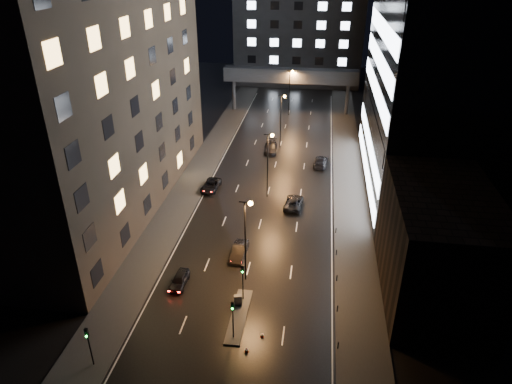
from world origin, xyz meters
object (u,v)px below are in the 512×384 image
at_px(car_toward_a, 294,202).
at_px(car_toward_b, 321,162).
at_px(car_away_a, 180,280).
at_px(utility_cabinet, 238,300).
at_px(car_away_b, 239,251).
at_px(car_away_d, 271,147).
at_px(car_away_c, 211,186).

distance_m(car_toward_a, car_toward_b, 15.59).
bearing_deg(car_toward_b, car_away_a, 72.86).
distance_m(car_away_a, utility_cabinet, 7.42).
bearing_deg(car_away_b, utility_cabinet, -77.83).
distance_m(car_toward_b, utility_cabinet, 37.87).
relative_size(car_away_b, car_away_d, 0.82).
bearing_deg(car_away_c, car_away_b, -61.53).
bearing_deg(car_away_b, car_toward_a, 69.72).
height_order(car_away_b, car_toward_b, car_toward_b).
height_order(car_away_c, utility_cabinet, car_away_c).
xyz_separation_m(car_away_b, car_toward_a, (5.69, 13.27, -0.03)).
distance_m(car_away_a, car_toward_b, 37.71).
bearing_deg(car_away_a, car_toward_b, 67.43).
bearing_deg(car_away_d, car_toward_a, -77.84).
height_order(car_away_a, utility_cabinet, car_away_a).
bearing_deg(car_away_c, car_toward_b, 38.99).
distance_m(car_toward_a, utility_cabinet, 22.29).
height_order(car_away_b, utility_cabinet, car_away_b).
xyz_separation_m(car_toward_a, car_toward_b, (3.64, 15.16, 0.05)).
bearing_deg(utility_cabinet, car_toward_b, 61.79).
bearing_deg(car_away_a, utility_cabinet, -18.15).
distance_m(car_away_b, car_toward_a, 14.44).
xyz_separation_m(car_away_d, utility_cabinet, (1.40, -42.18, -0.08)).
xyz_separation_m(car_away_d, car_toward_b, (9.33, -5.15, -0.04)).
xyz_separation_m(car_away_a, car_toward_b, (14.94, 34.63, 0.11)).
xyz_separation_m(car_toward_b, utility_cabinet, (-7.93, -37.03, -0.04)).
relative_size(car_away_b, car_away_c, 0.90).
xyz_separation_m(car_away_b, car_away_c, (-7.50, 16.85, -0.05)).
height_order(car_away_a, car_away_b, car_away_b).
bearing_deg(car_toward_b, car_away_b, 78.04).
bearing_deg(car_toward_a, car_away_b, 71.78).
relative_size(car_away_a, car_away_d, 0.69).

